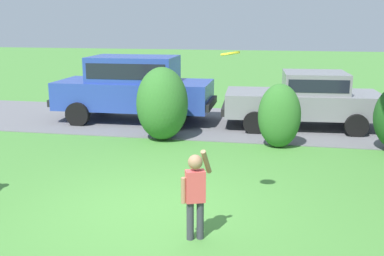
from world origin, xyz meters
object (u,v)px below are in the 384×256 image
object	(u,v)px
parked_sedan	(306,98)
child_thrower	(195,190)
parked_suv	(134,85)
frisbee	(230,53)

from	to	relation	value
parked_sedan	child_thrower	distance (m)	7.53
child_thrower	parked_suv	bearing A→B (deg)	113.95
frisbee	parked_suv	bearing A→B (deg)	119.17
parked_suv	child_thrower	size ratio (longest dim) A/B	3.68
frisbee	child_thrower	bearing A→B (deg)	-111.60
parked_suv	child_thrower	distance (m)	7.92
child_thrower	frisbee	bearing A→B (deg)	68.40
parked_suv	frisbee	xyz separation A→B (m)	(3.55, -6.37, 1.41)
parked_suv	frisbee	size ratio (longest dim) A/B	16.59
parked_suv	child_thrower	world-z (taller)	parked_suv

